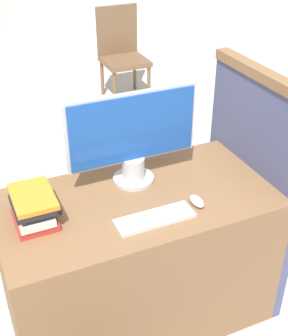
{
  "coord_description": "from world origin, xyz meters",
  "views": [
    {
      "loc": [
        -0.68,
        -1.29,
        2.0
      ],
      "look_at": [
        0.02,
        0.3,
        0.93
      ],
      "focal_mm": 50.0,
      "sensor_mm": 36.0,
      "label": 1
    }
  ],
  "objects": [
    {
      "name": "carrel_divider",
      "position": [
        0.67,
        0.37,
        0.64
      ],
      "size": [
        0.07,
        0.74,
        1.26
      ],
      "color": "#474C70",
      "rests_on": "ground_plane"
    },
    {
      "name": "desk",
      "position": [
        0.0,
        0.34,
        0.38
      ],
      "size": [
        1.28,
        0.67,
        0.75
      ],
      "color": "brown",
      "rests_on": "ground_plane"
    },
    {
      "name": "book_stack",
      "position": [
        -0.46,
        0.36,
        0.82
      ],
      "size": [
        0.19,
        0.26,
        0.13
      ],
      "color": "#B72D28",
      "rests_on": "desk"
    },
    {
      "name": "monitor",
      "position": [
        0.05,
        0.48,
        0.99
      ],
      "size": [
        0.64,
        0.2,
        0.46
      ],
      "color": "#B7B7BC",
      "rests_on": "desk"
    },
    {
      "name": "far_chair",
      "position": [
        1.05,
        3.18,
        0.5
      ],
      "size": [
        0.44,
        0.44,
        0.93
      ],
      "rotation": [
        0.0,
        0.0,
        0.94
      ],
      "color": "brown",
      "rests_on": "ground_plane"
    },
    {
      "name": "mouse",
      "position": [
        0.23,
        0.18,
        0.77
      ],
      "size": [
        0.05,
        0.1,
        0.03
      ],
      "color": "silver",
      "rests_on": "desk"
    },
    {
      "name": "keyboard",
      "position": [
        0.01,
        0.16,
        0.76
      ],
      "size": [
        0.35,
        0.11,
        0.02
      ],
      "color": "silver",
      "rests_on": "desk"
    }
  ]
}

